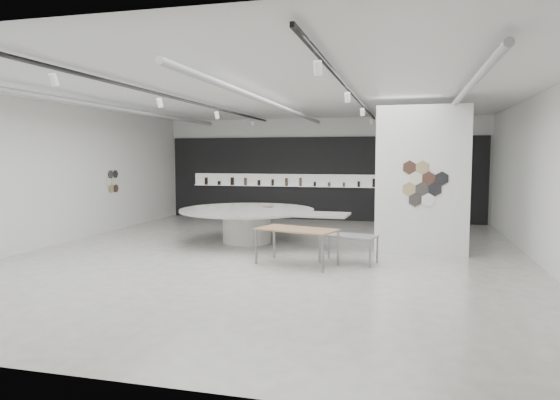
% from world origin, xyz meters
% --- Properties ---
extents(room, '(12.02, 14.02, 3.82)m').
position_xyz_m(room, '(-0.09, -0.00, 2.07)').
color(room, beige).
rests_on(room, ground).
extents(back_wall_display, '(11.80, 0.27, 3.10)m').
position_xyz_m(back_wall_display, '(-0.08, 6.93, 1.54)').
color(back_wall_display, black).
rests_on(back_wall_display, ground).
extents(partition_column, '(2.20, 0.38, 3.60)m').
position_xyz_m(partition_column, '(3.50, 1.00, 1.80)').
color(partition_column, white).
rests_on(partition_column, ground).
extents(display_island, '(4.81, 3.85, 0.95)m').
position_xyz_m(display_island, '(-1.03, 1.49, 0.61)').
color(display_island, white).
rests_on(display_island, ground).
extents(sample_table_wood, '(1.88, 1.30, 0.80)m').
position_xyz_m(sample_table_wood, '(0.84, -0.95, 0.74)').
color(sample_table_wood, '#9E7751').
rests_on(sample_table_wood, ground).
extents(sample_table_stone, '(1.34, 0.88, 0.63)m').
position_xyz_m(sample_table_stone, '(1.92, -0.47, 0.58)').
color(sample_table_stone, gray).
rests_on(sample_table_stone, ground).
extents(kitchen_counter, '(1.70, 0.70, 1.33)m').
position_xyz_m(kitchen_counter, '(3.01, 6.53, 0.48)').
color(kitchen_counter, white).
rests_on(kitchen_counter, ground).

